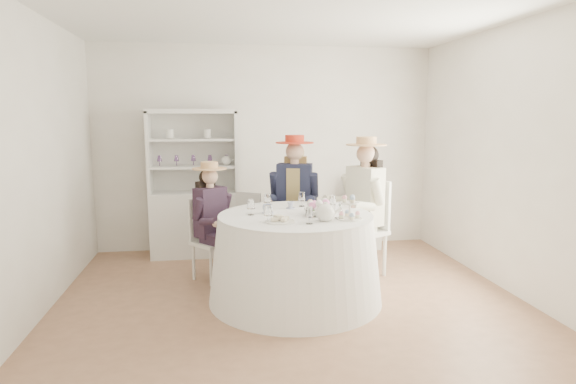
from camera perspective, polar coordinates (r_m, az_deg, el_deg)
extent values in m
plane|color=#8C6146|center=(4.84, 0.18, -12.55)|extent=(4.50, 4.50, 0.00)
plane|color=white|center=(4.60, 0.20, 20.54)|extent=(4.50, 4.50, 0.00)
plane|color=silver|center=(6.50, -2.54, 5.19)|extent=(4.50, 0.00, 4.50)
plane|color=silver|center=(2.59, 7.06, -0.57)|extent=(4.50, 0.00, 4.50)
plane|color=silver|center=(4.74, -27.84, 2.76)|extent=(0.00, 4.50, 4.50)
plane|color=silver|center=(5.36, 24.76, 3.57)|extent=(0.00, 4.50, 4.50)
cone|color=white|center=(4.71, 0.87, -7.86)|extent=(1.68, 1.68, 0.83)
cylinder|color=white|center=(4.60, 0.88, -2.79)|extent=(1.48, 1.48, 0.02)
cube|color=silver|center=(6.30, -10.94, -3.70)|extent=(1.11, 0.42, 0.83)
cube|color=silver|center=(6.35, -11.12, 4.78)|extent=(1.10, 0.05, 1.01)
cube|color=silver|center=(6.15, -11.33, 9.36)|extent=(1.11, 0.42, 0.06)
cube|color=silver|center=(6.21, -16.12, 4.51)|extent=(0.04, 0.41, 1.01)
cube|color=silver|center=(6.17, -6.22, 4.78)|extent=(0.04, 0.41, 1.01)
cube|color=silver|center=(6.18, -11.14, 2.96)|extent=(1.03, 0.38, 0.03)
cube|color=silver|center=(6.16, -11.23, 6.11)|extent=(1.03, 0.38, 0.03)
sphere|color=white|center=(6.17, -7.31, 3.73)|extent=(0.13, 0.13, 0.13)
cube|color=silver|center=(6.66, 8.61, -3.59)|extent=(0.47, 0.47, 0.68)
cylinder|color=black|center=(6.57, 8.71, 0.57)|extent=(0.33, 0.33, 0.29)
cube|color=silver|center=(5.33, -8.96, -5.96)|extent=(0.52, 0.52, 0.04)
cylinder|color=silver|center=(5.19, -9.12, -8.81)|extent=(0.03, 0.03, 0.41)
cylinder|color=silver|center=(5.37, -6.67, -8.14)|extent=(0.03, 0.03, 0.41)
cylinder|color=silver|center=(5.41, -11.12, -8.12)|extent=(0.03, 0.03, 0.41)
cylinder|color=silver|center=(5.59, -8.70, -7.51)|extent=(0.03, 0.03, 0.41)
cube|color=silver|center=(5.40, -10.14, -3.08)|extent=(0.29, 0.24, 0.46)
cube|color=black|center=(5.27, -9.17, -2.34)|extent=(0.37, 0.35, 0.53)
cube|color=black|center=(5.18, -8.90, -5.56)|extent=(0.29, 0.32, 0.11)
cylinder|color=black|center=(5.16, -7.90, -8.78)|extent=(0.09, 0.09, 0.42)
cylinder|color=black|center=(5.11, -10.58, -1.98)|extent=(0.17, 0.18, 0.25)
cube|color=black|center=(5.28, -7.51, -5.24)|extent=(0.29, 0.32, 0.11)
cylinder|color=black|center=(5.26, -6.52, -8.40)|extent=(0.09, 0.09, 0.42)
cylinder|color=black|center=(5.35, -7.36, -1.42)|extent=(0.17, 0.18, 0.25)
cylinder|color=#D8A889|center=(5.22, -9.25, 0.74)|extent=(0.08, 0.08, 0.07)
sphere|color=#D8A889|center=(5.21, -9.28, 1.84)|extent=(0.17, 0.17, 0.17)
sphere|color=black|center=(5.24, -9.56, 1.73)|extent=(0.17, 0.17, 0.17)
cube|color=black|center=(5.30, -9.72, -0.57)|extent=(0.22, 0.20, 0.35)
cylinder|color=tan|center=(5.20, -9.30, 2.75)|extent=(0.37, 0.37, 0.01)
cylinder|color=tan|center=(5.19, -9.31, 3.15)|extent=(0.18, 0.18, 0.07)
cube|color=silver|center=(5.72, 0.73, -3.95)|extent=(0.56, 0.56, 0.04)
cylinder|color=silver|center=(5.64, -1.33, -6.81)|extent=(0.04, 0.04, 0.49)
cylinder|color=silver|center=(5.59, 2.28, -6.97)|extent=(0.04, 0.04, 0.49)
cylinder|color=silver|center=(5.98, -0.72, -5.90)|extent=(0.04, 0.04, 0.49)
cylinder|color=silver|center=(5.93, 2.68, -6.04)|extent=(0.04, 0.04, 0.49)
cube|color=silver|center=(5.85, 1.02, -0.67)|extent=(0.41, 0.16, 0.55)
cube|color=#1C2038|center=(5.66, 0.77, 0.14)|extent=(0.45, 0.33, 0.64)
cube|color=tan|center=(5.66, 0.77, 0.14)|extent=(0.22, 0.28, 0.55)
cube|color=#1C2038|center=(5.59, -0.48, -3.33)|extent=(0.25, 0.40, 0.13)
cylinder|color=#1C2038|center=(5.52, -0.74, -7.05)|extent=(0.11, 0.11, 0.51)
cylinder|color=#1C2038|center=(5.65, -1.59, 0.91)|extent=(0.15, 0.21, 0.30)
cube|color=#1C2038|center=(5.56, 1.56, -3.40)|extent=(0.25, 0.40, 0.13)
cylinder|color=#1C2038|center=(5.49, 1.33, -7.14)|extent=(0.11, 0.11, 0.51)
cylinder|color=#1C2038|center=(5.58, 3.04, 0.80)|extent=(0.15, 0.21, 0.30)
cylinder|color=#D8A889|center=(5.62, 0.78, 3.61)|extent=(0.10, 0.10, 0.09)
sphere|color=#D8A889|center=(5.61, 0.78, 4.85)|extent=(0.21, 0.21, 0.21)
sphere|color=tan|center=(5.66, 0.86, 4.71)|extent=(0.21, 0.21, 0.21)
cube|color=tan|center=(5.72, 0.91, 2.14)|extent=(0.28, 0.17, 0.42)
cylinder|color=red|center=(5.60, 0.79, 5.86)|extent=(0.44, 0.44, 0.01)
cylinder|color=red|center=(5.60, 0.79, 6.32)|extent=(0.22, 0.22, 0.09)
cube|color=silver|center=(5.47, 8.83, -4.68)|extent=(0.59, 0.59, 0.04)
cylinder|color=silver|center=(5.54, 6.17, -7.16)|extent=(0.04, 0.04, 0.49)
cylinder|color=silver|center=(5.29, 8.70, -7.99)|extent=(0.04, 0.04, 0.49)
cylinder|color=silver|center=(5.77, 8.83, -6.56)|extent=(0.04, 0.04, 0.49)
cylinder|color=silver|center=(5.53, 11.38, -7.31)|extent=(0.04, 0.04, 0.49)
cube|color=silver|center=(5.54, 10.39, -1.39)|extent=(0.22, 0.39, 0.55)
cube|color=silver|center=(5.40, 9.10, -0.43)|extent=(0.37, 0.45, 0.64)
cube|color=silver|center=(5.43, 7.12, -3.78)|extent=(0.40, 0.30, 0.13)
cylinder|color=silver|center=(5.41, 5.82, -7.42)|extent=(0.11, 0.11, 0.51)
cylinder|color=silver|center=(5.53, 7.15, 0.63)|extent=(0.22, 0.17, 0.30)
cube|color=silver|center=(5.29, 8.56, -4.16)|extent=(0.40, 0.30, 0.13)
cylinder|color=silver|center=(5.27, 7.24, -7.90)|extent=(0.11, 0.11, 0.51)
cylinder|color=silver|center=(5.20, 10.52, 0.03)|extent=(0.22, 0.17, 0.30)
cylinder|color=#D8A889|center=(5.36, 9.19, 3.18)|extent=(0.10, 0.10, 0.09)
sphere|color=#D8A889|center=(5.35, 9.23, 4.48)|extent=(0.21, 0.21, 0.21)
sphere|color=black|center=(5.38, 9.60, 4.32)|extent=(0.21, 0.21, 0.21)
cube|color=black|center=(5.44, 9.82, 1.61)|extent=(0.20, 0.28, 0.42)
cylinder|color=tan|center=(5.34, 9.25, 5.54)|extent=(0.44, 0.44, 0.01)
cylinder|color=tan|center=(5.34, 9.27, 6.02)|extent=(0.22, 0.22, 0.09)
cube|color=silver|center=(6.02, -3.85, -4.23)|extent=(0.50, 0.50, 0.04)
cylinder|color=silver|center=(6.12, -1.96, -5.99)|extent=(0.03, 0.03, 0.40)
cylinder|color=silver|center=(6.26, -4.28, -5.66)|extent=(0.03, 0.03, 0.40)
cylinder|color=silver|center=(5.88, -3.35, -6.62)|extent=(0.03, 0.03, 0.40)
cylinder|color=silver|center=(6.03, -5.72, -6.27)|extent=(0.03, 0.03, 0.40)
cube|color=silver|center=(5.84, -4.70, -2.22)|extent=(0.29, 0.22, 0.45)
imported|color=white|center=(4.65, -2.43, -2.06)|extent=(0.13, 0.13, 0.08)
imported|color=white|center=(4.89, 0.31, -1.63)|extent=(0.07, 0.07, 0.06)
imported|color=white|center=(4.77, 3.54, -1.83)|extent=(0.11, 0.11, 0.07)
imported|color=white|center=(4.55, 3.38, -2.45)|extent=(0.25, 0.25, 0.06)
sphere|color=pink|center=(4.62, 4.53, -1.51)|extent=(0.07, 0.07, 0.07)
sphere|color=white|center=(4.66, 4.12, -1.42)|extent=(0.07, 0.07, 0.07)
sphere|color=pink|center=(4.66, 3.48, -1.41)|extent=(0.07, 0.07, 0.07)
sphere|color=white|center=(4.62, 3.07, -1.49)|extent=(0.07, 0.07, 0.07)
sphere|color=pink|center=(4.57, 3.20, -1.61)|extent=(0.07, 0.07, 0.07)
sphere|color=white|center=(4.55, 3.79, -1.67)|extent=(0.07, 0.07, 0.07)
sphere|color=pink|center=(4.57, 4.38, -1.63)|extent=(0.07, 0.07, 0.07)
sphere|color=white|center=(4.32, 4.46, -2.45)|extent=(0.17, 0.17, 0.17)
cylinder|color=white|center=(4.34, 5.80, -2.28)|extent=(0.10, 0.03, 0.08)
cylinder|color=white|center=(4.30, 4.48, -1.34)|extent=(0.04, 0.04, 0.02)
cylinder|color=white|center=(4.27, -0.97, -3.50)|extent=(0.26, 0.26, 0.01)
cube|color=beige|center=(4.24, -1.61, -3.26)|extent=(0.06, 0.04, 0.03)
cube|color=beige|center=(4.26, -0.97, -3.03)|extent=(0.07, 0.05, 0.03)
cube|color=beige|center=(4.29, -0.34, -3.11)|extent=(0.07, 0.06, 0.03)
cube|color=beige|center=(4.30, -1.31, -2.92)|extent=(0.07, 0.07, 0.03)
cube|color=beige|center=(4.23, -0.49, -3.28)|extent=(0.06, 0.07, 0.03)
cylinder|color=white|center=(4.42, 7.29, -3.16)|extent=(0.23, 0.23, 0.01)
cylinder|color=white|center=(4.40, 7.31, -2.26)|extent=(0.02, 0.02, 0.15)
cylinder|color=white|center=(4.39, 7.33, -1.28)|extent=(0.17, 0.17, 0.01)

